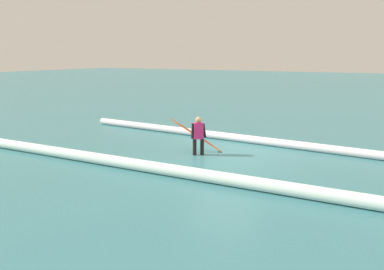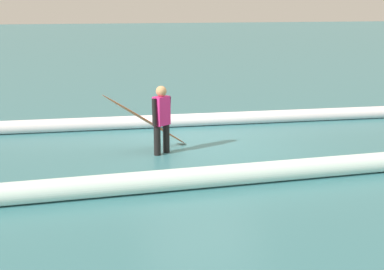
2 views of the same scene
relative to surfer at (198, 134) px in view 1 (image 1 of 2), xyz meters
The scene contains 5 objects.
ground_plane 1.25m from the surfer, 162.46° to the right, with size 144.52×144.52×0.00m, color teal.
surfer is the anchor object (origin of this frame).
surfboard 0.45m from the surfer, 51.14° to the right, with size 1.98×1.07×1.32m.
wave_crest_foreground 2.77m from the surfer, 111.53° to the right, with size 0.32×0.32×16.23m, color white.
wave_crest_midground 2.90m from the surfer, 126.80° to the left, with size 0.36×0.36×21.49m, color white.
Camera 1 is at (-4.31, 10.67, 3.51)m, focal length 30.88 mm.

